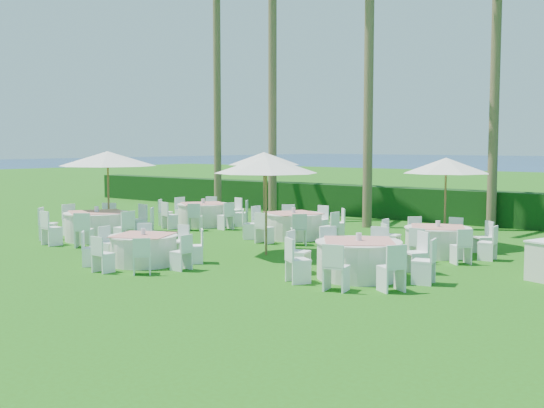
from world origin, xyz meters
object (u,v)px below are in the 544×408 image
at_px(banquet_table_b, 143,249).
at_px(banquet_table_d, 203,214).
at_px(umbrella_d, 446,166).
at_px(banquet_table_e, 293,225).
at_px(banquet_table_c, 359,258).
at_px(umbrella_b, 266,165).
at_px(umbrella_c, 264,159).
at_px(umbrella_a, 108,159).
at_px(banquet_table_a, 97,225).
at_px(banquet_table_f, 438,240).

distance_m(banquet_table_b, banquet_table_d, 7.73).
bearing_deg(umbrella_d, banquet_table_e, -162.05).
bearing_deg(banquet_table_c, banquet_table_b, -160.07).
height_order(umbrella_b, umbrella_c, umbrella_c).
distance_m(banquet_table_e, umbrella_c, 3.95).
height_order(banquet_table_b, umbrella_b, umbrella_b).
relative_size(banquet_table_b, umbrella_a, 0.94).
bearing_deg(banquet_table_a, umbrella_a, 123.98).
relative_size(banquet_table_c, banquet_table_f, 1.09).
distance_m(banquet_table_b, banquet_table_c, 5.13).
xyz_separation_m(banquet_table_b, banquet_table_c, (4.82, 1.75, 0.05)).
bearing_deg(umbrella_a, banquet_table_a, -56.02).
distance_m(umbrella_c, umbrella_d, 7.05).
xyz_separation_m(banquet_table_e, umbrella_a, (-4.97, -2.97, 1.98)).
distance_m(banquet_table_a, banquet_table_c, 9.09).
bearing_deg(banquet_table_f, banquet_table_c, -90.27).
bearing_deg(banquet_table_c, banquet_table_e, 139.58).
relative_size(banquet_table_a, banquet_table_e, 1.09).
distance_m(umbrella_a, umbrella_b, 6.26).
relative_size(banquet_table_f, umbrella_c, 1.15).
xyz_separation_m(banquet_table_c, banquet_table_d, (-9.13, 4.66, -0.01)).
relative_size(banquet_table_b, umbrella_b, 1.06).
bearing_deg(banquet_table_e, umbrella_b, -66.01).
height_order(umbrella_b, umbrella_d, umbrella_b).
bearing_deg(banquet_table_d, banquet_table_c, -27.05).
distance_m(banquet_table_d, banquet_table_e, 4.44).
distance_m(banquet_table_b, umbrella_b, 3.75).
bearing_deg(banquet_table_d, banquet_table_b, -56.07).
distance_m(umbrella_a, umbrella_d, 10.17).
distance_m(banquet_table_c, umbrella_a, 9.97).
bearing_deg(banquet_table_d, umbrella_c, 41.25).
bearing_deg(banquet_table_c, banquet_table_a, 179.14).
bearing_deg(banquet_table_f, umbrella_c, 163.39).
height_order(banquet_table_c, umbrella_c, umbrella_c).
xyz_separation_m(banquet_table_c, umbrella_c, (-7.54, 6.06, 1.91)).
distance_m(banquet_table_a, banquet_table_d, 4.53).
bearing_deg(umbrella_a, banquet_table_b, -29.90).
height_order(banquet_table_b, umbrella_c, umbrella_c).
bearing_deg(banquet_table_e, umbrella_d, 17.95).
relative_size(umbrella_a, umbrella_b, 1.13).
distance_m(banquet_table_f, umbrella_b, 4.78).
height_order(banquet_table_c, banquet_table_f, banquet_table_c).
distance_m(umbrella_b, umbrella_d, 5.17).
xyz_separation_m(banquet_table_b, umbrella_a, (-4.89, 2.81, 2.01)).
bearing_deg(umbrella_a, umbrella_c, 66.48).
bearing_deg(banquet_table_b, banquet_table_c, 19.93).
bearing_deg(umbrella_a, banquet_table_c, -6.26).
distance_m(banquet_table_a, umbrella_b, 6.02).
bearing_deg(banquet_table_f, banquet_table_e, 177.22).
relative_size(banquet_table_e, umbrella_a, 1.03).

